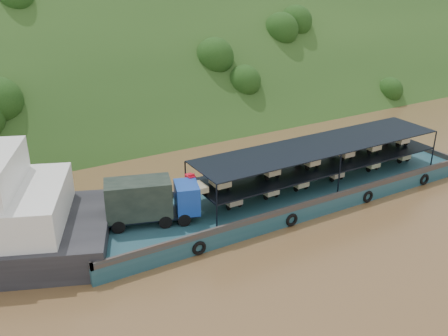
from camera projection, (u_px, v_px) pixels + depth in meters
ground at (264, 212)px, 40.56m from camera, size 160.00×160.00×0.00m
hillside at (117, 106)px, 69.21m from camera, size 140.00×39.60×39.60m
cargo_barge at (276, 192)px, 41.26m from camera, size 35.00×7.18×4.59m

